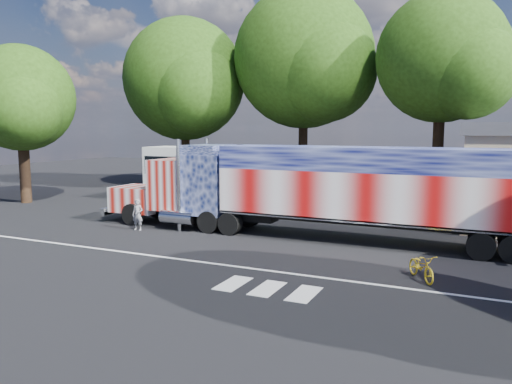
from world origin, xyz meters
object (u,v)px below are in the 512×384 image
at_px(coach_bus, 237,176).
at_px(tree_w_a, 21,99).
at_px(bicycle, 421,267).
at_px(tree_ne_a, 444,58).
at_px(tree_nw_a, 186,80).
at_px(semi_truck, 315,188).
at_px(woman, 138,215).
at_px(tree_n_mid, 306,59).

height_order(coach_bus, tree_w_a, tree_w_a).
xyz_separation_m(bicycle, tree_ne_a, (-1.02, 17.62, 8.88)).
bearing_deg(tree_nw_a, bicycle, -41.91).
height_order(semi_truck, woman, semi_truck).
bearing_deg(coach_bus, tree_n_mid, 79.78).
height_order(semi_truck, coach_bus, semi_truck).
height_order(tree_w_a, tree_n_mid, tree_n_mid).
bearing_deg(tree_ne_a, tree_nw_a, 176.29).
bearing_deg(tree_n_mid, semi_truck, -69.09).
xyz_separation_m(coach_bus, woman, (-0.86, -8.98, -1.16)).
distance_m(coach_bus, woman, 9.09).
xyz_separation_m(coach_bus, tree_n_mid, (1.55, 8.58, 8.27)).
bearing_deg(tree_ne_a, bicycle, -86.69).
distance_m(bicycle, tree_ne_a, 19.76).
bearing_deg(tree_nw_a, tree_w_a, -112.14).
bearing_deg(tree_ne_a, tree_w_a, -156.70).
relative_size(tree_nw_a, tree_n_mid, 0.89).
bearing_deg(tree_ne_a, woman, -129.82).
bearing_deg(tree_w_a, semi_truck, -6.03).
xyz_separation_m(bicycle, tree_n_mid, (-11.11, 20.19, 9.75)).
bearing_deg(tree_nw_a, woman, -65.07).
relative_size(tree_w_a, tree_ne_a, 0.77).
height_order(woman, tree_ne_a, tree_ne_a).
bearing_deg(tree_nw_a, semi_truck, -41.87).
height_order(tree_nw_a, tree_w_a, tree_nw_a).
distance_m(semi_truck, coach_bus, 10.21).
distance_m(tree_w_a, tree_n_mid, 20.25).
bearing_deg(bicycle, tree_w_a, 132.79).
bearing_deg(semi_truck, woman, -166.29).
distance_m(coach_bus, tree_n_mid, 12.02).
distance_m(semi_truck, bicycle, 7.21).
height_order(bicycle, tree_n_mid, tree_n_mid).
distance_m(semi_truck, woman, 8.71).
height_order(woman, tree_n_mid, tree_n_mid).
bearing_deg(tree_n_mid, tree_ne_a, -14.31).
bearing_deg(woman, coach_bus, 77.04).
bearing_deg(woman, tree_ne_a, 42.66).
bearing_deg(woman, bicycle, -18.55).
height_order(coach_bus, tree_ne_a, tree_ne_a).
distance_m(tree_w_a, tree_ne_a, 27.29).
height_order(tree_nw_a, tree_ne_a, tree_nw_a).
height_order(coach_bus, bicycle, coach_bus).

